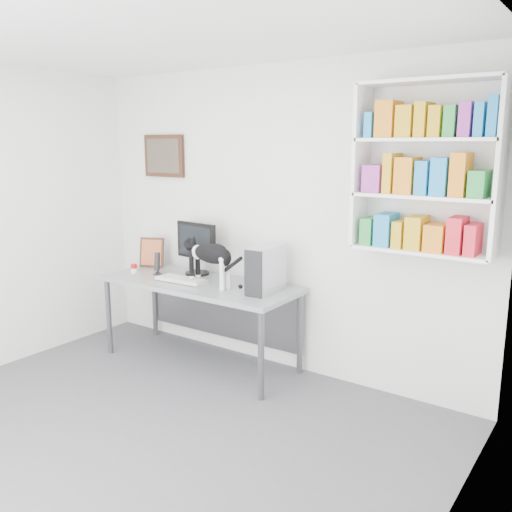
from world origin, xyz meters
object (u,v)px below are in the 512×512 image
object	(u,v)px
desk	(200,323)
speaker	(157,263)
pc_tower	(266,269)
leaning_print	(152,252)
monitor	(197,248)
keyboard	(182,280)
cat	(211,264)
soup_can	(134,268)
bookshelf	(426,168)

from	to	relation	value
desk	speaker	xyz separation A→B (m)	(-0.51, -0.02, 0.51)
pc_tower	leaning_print	distance (m)	1.51
monitor	speaker	distance (m)	0.41
speaker	leaning_print	world-z (taller)	leaning_print
keyboard	cat	size ratio (longest dim) A/B	0.75
desk	keyboard	xyz separation A→B (m)	(-0.13, -0.09, 0.41)
desk	monitor	world-z (taller)	monitor
speaker	cat	bearing A→B (deg)	-20.33
speaker	cat	world-z (taller)	cat
desk	soup_can	distance (m)	0.87
leaning_print	keyboard	bearing A→B (deg)	-47.85
desk	keyboard	bearing A→B (deg)	-146.82
soup_can	cat	size ratio (longest dim) A/B	0.14
leaning_print	cat	world-z (taller)	cat
pc_tower	soup_can	distance (m)	1.47
bookshelf	soup_can	size ratio (longest dim) A/B	14.03
leaning_print	soup_can	size ratio (longest dim) A/B	3.52
desk	leaning_print	world-z (taller)	leaning_print
bookshelf	desk	bearing A→B (deg)	-172.24
pc_tower	desk	bearing A→B (deg)	-179.46
leaning_print	desk	bearing A→B (deg)	-38.53
speaker	leaning_print	distance (m)	0.36
keyboard	leaning_print	size ratio (longest dim) A/B	1.55
pc_tower	speaker	size ratio (longest dim) A/B	1.77
bookshelf	keyboard	size ratio (longest dim) A/B	2.57
keyboard	speaker	xyz separation A→B (m)	(-0.38, 0.07, 0.09)
monitor	pc_tower	xyz separation A→B (m)	(0.91, -0.16, -0.06)
speaker	cat	xyz separation A→B (m)	(0.70, -0.04, 0.09)
pc_tower	speaker	bearing A→B (deg)	179.79
cat	soup_can	bearing A→B (deg)	-169.67
pc_tower	cat	bearing A→B (deg)	-171.01
monitor	leaning_print	size ratio (longest dim) A/B	1.65
desk	cat	bearing A→B (deg)	-18.92
bookshelf	speaker	xyz separation A→B (m)	(-2.44, -0.28, -0.95)
monitor	speaker	xyz separation A→B (m)	(-0.31, -0.23, -0.14)
bookshelf	desk	distance (m)	2.43
desk	pc_tower	distance (m)	0.92
cat	speaker	bearing A→B (deg)	-175.62
desk	pc_tower	size ratio (longest dim) A/B	4.71
soup_can	leaning_print	bearing A→B (deg)	100.43
cat	bookshelf	bearing A→B (deg)	18.46
pc_tower	leaning_print	size ratio (longest dim) A/B	1.29
leaning_print	cat	bearing A→B (deg)	-39.38
keyboard	soup_can	world-z (taller)	soup_can
keyboard	monitor	bearing A→B (deg)	99.47
pc_tower	keyboard	bearing A→B (deg)	-174.07
cat	leaning_print	bearing A→B (deg)	173.36
desk	keyboard	size ratio (longest dim) A/B	3.90
desk	soup_can	bearing A→B (deg)	-173.10
leaning_print	cat	distance (m)	1.03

